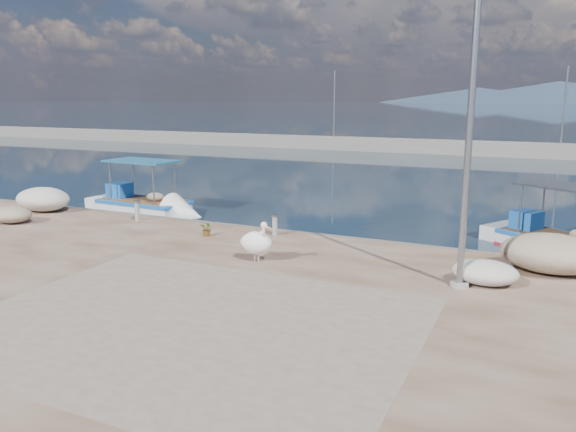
{
  "coord_description": "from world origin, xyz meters",
  "views": [
    {
      "loc": [
        7.28,
        -11.79,
        4.93
      ],
      "look_at": [
        0.0,
        3.8,
        1.3
      ],
      "focal_mm": 35.0,
      "sensor_mm": 36.0,
      "label": 1
    }
  ],
  "objects_px": {
    "pelican": "(257,242)",
    "lamp_post": "(468,149)",
    "bollard_near": "(275,224)",
    "boat_right": "(560,246)",
    "boat_left": "(143,207)"
  },
  "relations": [
    {
      "from": "lamp_post",
      "to": "boat_right",
      "type": "bearing_deg",
      "value": 70.83
    },
    {
      "from": "pelican",
      "to": "bollard_near",
      "type": "xyz_separation_m",
      "value": [
        -0.91,
        2.93,
        -0.18
      ]
    },
    {
      "from": "lamp_post",
      "to": "bollard_near",
      "type": "xyz_separation_m",
      "value": [
        -6.3,
        2.72,
        -2.93
      ]
    },
    {
      "from": "boat_right",
      "to": "pelican",
      "type": "relative_size",
      "value": 4.47
    },
    {
      "from": "pelican",
      "to": "bollard_near",
      "type": "bearing_deg",
      "value": 129.36
    },
    {
      "from": "bollard_near",
      "to": "pelican",
      "type": "bearing_deg",
      "value": -72.81
    },
    {
      "from": "boat_right",
      "to": "pelican",
      "type": "distance_m",
      "value": 10.19
    },
    {
      "from": "boat_left",
      "to": "boat_right",
      "type": "height_order",
      "value": "boat_left"
    },
    {
      "from": "boat_left",
      "to": "bollard_near",
      "type": "xyz_separation_m",
      "value": [
        8.05,
        -3.16,
        0.66
      ]
    },
    {
      "from": "boat_right",
      "to": "bollard_near",
      "type": "xyz_separation_m",
      "value": [
        -8.55,
        -3.76,
        0.67
      ]
    },
    {
      "from": "pelican",
      "to": "boat_left",
      "type": "bearing_deg",
      "value": 167.94
    },
    {
      "from": "boat_right",
      "to": "pelican",
      "type": "bearing_deg",
      "value": -108.02
    },
    {
      "from": "pelican",
      "to": "lamp_post",
      "type": "height_order",
      "value": "lamp_post"
    },
    {
      "from": "lamp_post",
      "to": "boat_left",
      "type": "bearing_deg",
      "value": 157.69
    },
    {
      "from": "bollard_near",
      "to": "lamp_post",
      "type": "bearing_deg",
      "value": -23.4
    }
  ]
}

